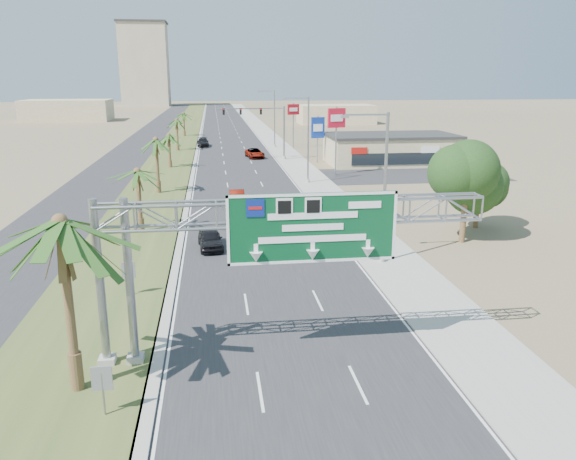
# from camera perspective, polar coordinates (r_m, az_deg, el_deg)

# --- Properties ---
(road) EXTENTS (12.00, 300.00, 0.02)m
(road) POSITION_cam_1_polar(r_m,az_deg,el_deg) (123.49, -6.01, 9.51)
(road) COLOR #28282B
(road) RESTS_ON ground
(sidewalk_right) EXTENTS (4.00, 300.00, 0.10)m
(sidewalk_right) POSITION_cam_1_polar(r_m,az_deg,el_deg) (124.02, -2.02, 9.62)
(sidewalk_right) COLOR #9E9B93
(sidewalk_right) RESTS_ON ground
(median_grass) EXTENTS (7.00, 300.00, 0.12)m
(median_grass) POSITION_cam_1_polar(r_m,az_deg,el_deg) (123.61, -10.71, 9.36)
(median_grass) COLOR #3D5123
(median_grass) RESTS_ON ground
(opposing_road) EXTENTS (8.00, 300.00, 0.02)m
(opposing_road) POSITION_cam_1_polar(r_m,az_deg,el_deg) (124.18, -13.97, 9.18)
(opposing_road) COLOR #28282B
(opposing_road) RESTS_ON ground
(sign_gantry) EXTENTS (16.75, 1.24, 7.50)m
(sign_gantry) POSITION_cam_1_polar(r_m,az_deg,el_deg) (23.69, -1.38, 0.46)
(sign_gantry) COLOR gray
(sign_gantry) RESTS_ON ground
(palm_near) EXTENTS (5.70, 5.70, 8.35)m
(palm_near) POSITION_cam_1_polar(r_m,az_deg,el_deg) (22.22, -22.17, 0.65)
(palm_near) COLOR brown
(palm_near) RESTS_ON ground
(palm_row_b) EXTENTS (3.99, 3.99, 5.95)m
(palm_row_b) POSITION_cam_1_polar(r_m,az_deg,el_deg) (45.81, -15.07, 5.66)
(palm_row_b) COLOR brown
(palm_row_b) RESTS_ON ground
(palm_row_c) EXTENTS (3.99, 3.99, 6.75)m
(palm_row_c) POSITION_cam_1_polar(r_m,az_deg,el_deg) (61.48, -13.29, 8.81)
(palm_row_c) COLOR brown
(palm_row_c) RESTS_ON ground
(palm_row_d) EXTENTS (3.99, 3.99, 5.45)m
(palm_row_d) POSITION_cam_1_polar(r_m,az_deg,el_deg) (79.45, -12.03, 9.33)
(palm_row_d) COLOR brown
(palm_row_d) RESTS_ON ground
(palm_row_e) EXTENTS (3.99, 3.99, 6.15)m
(palm_row_e) POSITION_cam_1_polar(r_m,az_deg,el_deg) (98.28, -11.26, 10.83)
(palm_row_e) COLOR brown
(palm_row_e) RESTS_ON ground
(palm_row_f) EXTENTS (3.99, 3.99, 5.75)m
(palm_row_f) POSITION_cam_1_polar(r_m,az_deg,el_deg) (123.22, -10.58, 11.51)
(palm_row_f) COLOR brown
(palm_row_f) RESTS_ON ground
(streetlight_near) EXTENTS (3.27, 0.44, 10.00)m
(streetlight_near) POSITION_cam_1_polar(r_m,az_deg,el_deg) (37.23, 9.48, 3.55)
(streetlight_near) COLOR gray
(streetlight_near) RESTS_ON ground
(streetlight_mid) EXTENTS (3.27, 0.44, 10.00)m
(streetlight_mid) POSITION_cam_1_polar(r_m,az_deg,el_deg) (66.16, 1.89, 8.78)
(streetlight_mid) COLOR gray
(streetlight_mid) RESTS_ON ground
(streetlight_far) EXTENTS (3.27, 0.44, 10.00)m
(streetlight_far) POSITION_cam_1_polar(r_m,az_deg,el_deg) (101.70, -1.49, 11.03)
(streetlight_far) COLOR gray
(streetlight_far) RESTS_ON ground
(signal_mast) EXTENTS (10.28, 0.71, 8.00)m
(signal_mast) POSITION_cam_1_polar(r_m,az_deg,el_deg) (85.58, -1.76, 10.34)
(signal_mast) COLOR gray
(signal_mast) RESTS_ON ground
(store_building) EXTENTS (18.00, 10.00, 4.00)m
(store_building) POSITION_cam_1_polar(r_m,az_deg,el_deg) (83.49, 10.37, 8.02)
(store_building) COLOR tan
(store_building) RESTS_ON ground
(oak_near) EXTENTS (4.50, 4.50, 6.80)m
(oak_near) POSITION_cam_1_polar(r_m,az_deg,el_deg) (43.70, 17.68, 4.53)
(oak_near) COLOR brown
(oak_near) RESTS_ON ground
(oak_far) EXTENTS (3.50, 3.50, 5.60)m
(oak_far) POSITION_cam_1_polar(r_m,az_deg,el_deg) (48.66, 18.85, 4.60)
(oak_far) COLOR brown
(oak_far) RESTS_ON ground
(median_signback_a) EXTENTS (0.75, 0.08, 2.08)m
(median_signback_a) POSITION_cam_1_polar(r_m,az_deg,el_deg) (22.06, -18.36, -14.46)
(median_signback_a) COLOR gray
(median_signback_a) RESTS_ON ground
(median_signback_b) EXTENTS (0.75, 0.08, 2.08)m
(median_signback_b) POSITION_cam_1_polar(r_m,az_deg,el_deg) (33.01, -15.88, -4.19)
(median_signback_b) COLOR gray
(median_signback_b) RESTS_ON ground
(tower_distant) EXTENTS (20.00, 16.00, 35.00)m
(tower_distant) POSITION_cam_1_polar(r_m,az_deg,el_deg) (264.45, -14.34, 15.92)
(tower_distant) COLOR tan
(tower_distant) RESTS_ON ground
(building_distant_left) EXTENTS (24.00, 14.00, 6.00)m
(building_distant_left) POSITION_cam_1_polar(r_m,az_deg,el_deg) (177.99, -21.49, 11.25)
(building_distant_left) COLOR tan
(building_distant_left) RESTS_ON ground
(building_distant_right) EXTENTS (20.00, 12.00, 5.00)m
(building_distant_right) POSITION_cam_1_polar(r_m,az_deg,el_deg) (156.78, 4.87, 11.64)
(building_distant_right) COLOR tan
(building_distant_right) RESTS_ON ground
(car_left_lane) EXTENTS (2.02, 4.29, 1.42)m
(car_left_lane) POSITION_cam_1_polar(r_m,az_deg,el_deg) (41.34, -7.90, -0.92)
(car_left_lane) COLOR black
(car_left_lane) RESTS_ON ground
(car_mid_lane) EXTENTS (1.47, 4.21, 1.39)m
(car_mid_lane) POSITION_cam_1_polar(r_m,az_deg,el_deg) (55.64, -5.21, 3.32)
(car_mid_lane) COLOR maroon
(car_mid_lane) RESTS_ON ground
(car_right_lane) EXTENTS (3.00, 5.40, 1.43)m
(car_right_lane) POSITION_cam_1_polar(r_m,az_deg,el_deg) (88.40, -3.40, 7.78)
(car_right_lane) COLOR gray
(car_right_lane) RESTS_ON ground
(car_far) EXTENTS (2.20, 5.16, 1.48)m
(car_far) POSITION_cam_1_polar(r_m,az_deg,el_deg) (104.43, -8.64, 8.79)
(car_far) COLOR black
(car_far) RESTS_ON ground
(pole_sign_red_near) EXTENTS (2.39, 0.96, 8.64)m
(pole_sign_red_near) POSITION_cam_1_polar(r_m,az_deg,el_deg) (71.83, 4.95, 10.90)
(pole_sign_red_near) COLOR gray
(pole_sign_red_near) RESTS_ON ground
(pole_sign_blue) EXTENTS (2.02, 0.62, 6.80)m
(pole_sign_blue) POSITION_cam_1_polar(r_m,az_deg,el_deg) (82.98, 3.05, 10.20)
(pole_sign_blue) COLOR gray
(pole_sign_blue) RESTS_ON ground
(pole_sign_red_far) EXTENTS (2.18, 1.01, 7.85)m
(pole_sign_red_far) POSITION_cam_1_polar(r_m,az_deg,el_deg) (100.34, 0.54, 11.82)
(pole_sign_red_far) COLOR gray
(pole_sign_red_far) RESTS_ON ground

